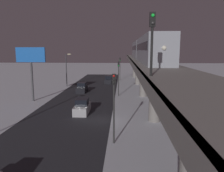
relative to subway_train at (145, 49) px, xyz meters
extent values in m
plane|color=silver|center=(6.55, 13.55, -8.57)|extent=(240.00, 240.00, 0.00)
cube|color=#28282D|center=(10.70, 13.55, -8.57)|extent=(11.00, 101.31, 0.01)
cube|color=gray|center=(0.00, 13.55, -2.18)|extent=(5.00, 101.31, 0.80)
cube|color=#38383D|center=(2.38, 13.55, -2.18)|extent=(0.24, 99.28, 0.80)
cylinder|color=gray|center=(0.00, -29.87, -5.58)|extent=(1.40, 1.40, 5.99)
cylinder|color=gray|center=(0.00, -15.40, -5.58)|extent=(1.40, 1.40, 5.99)
cylinder|color=gray|center=(0.00, -0.93, -5.58)|extent=(1.40, 1.40, 5.99)
cylinder|color=gray|center=(0.00, 13.55, -5.58)|extent=(1.40, 1.40, 5.99)
cylinder|color=gray|center=(0.00, 28.02, -5.58)|extent=(1.40, 1.40, 5.99)
cube|color=#999EA8|center=(0.00, 9.30, -0.08)|extent=(2.90, 18.00, 3.40)
cube|color=black|center=(0.00, 9.30, 0.33)|extent=(2.94, 16.20, 0.90)
cube|color=#999EA8|center=(0.00, -9.30, -0.08)|extent=(2.90, 18.00, 3.40)
cube|color=black|center=(0.00, -9.30, 0.33)|extent=(2.94, 16.20, 0.90)
sphere|color=white|center=(0.00, 18.35, 0.09)|extent=(0.44, 0.44, 0.44)
cylinder|color=black|center=(2.00, 24.99, -0.18)|extent=(0.16, 0.16, 3.20)
cube|color=black|center=(2.00, 24.99, 1.77)|extent=(0.36, 0.28, 0.90)
sphere|color=#19F23F|center=(2.00, 25.15, 2.00)|extent=(0.22, 0.22, 0.22)
sphere|color=#333333|center=(2.00, 25.15, 1.54)|extent=(0.22, 0.22, 0.22)
cube|color=black|center=(7.50, -16.80, -8.02)|extent=(1.80, 4.49, 1.10)
cube|color=black|center=(7.50, -16.80, -7.04)|extent=(1.58, 2.15, 0.87)
cylinder|color=black|center=(8.36, -18.19, -8.25)|extent=(0.20, 0.64, 0.64)
cylinder|color=black|center=(6.65, -18.19, -8.25)|extent=(0.20, 0.64, 0.64)
cylinder|color=black|center=(8.36, -15.41, -8.25)|extent=(0.20, 0.64, 0.64)
cylinder|color=black|center=(6.65, -15.41, -8.25)|extent=(0.20, 0.64, 0.64)
cube|color=#B2B2B7|center=(9.30, 10.52, -8.02)|extent=(1.80, 4.28, 1.10)
cube|color=black|center=(9.30, 10.52, -7.04)|extent=(1.58, 2.05, 0.87)
cube|color=black|center=(12.10, -4.41, -8.02)|extent=(1.80, 4.09, 1.10)
cube|color=black|center=(12.10, -4.41, -7.04)|extent=(1.58, 1.96, 0.87)
cylinder|color=#2D2D2D|center=(4.60, 20.18, -5.82)|extent=(0.16, 0.16, 5.50)
cube|color=black|center=(4.60, 20.18, -2.62)|extent=(0.32, 0.32, 0.90)
sphere|color=red|center=(4.60, 20.36, -2.32)|extent=(0.20, 0.20, 0.20)
sphere|color=black|center=(4.60, 20.36, -2.62)|extent=(0.20, 0.20, 0.20)
sphere|color=black|center=(4.60, 20.36, -2.92)|extent=(0.20, 0.20, 0.20)
cylinder|color=#2D2D2D|center=(4.60, -1.04, -5.82)|extent=(0.16, 0.16, 5.50)
cube|color=black|center=(4.60, -1.04, -2.62)|extent=(0.32, 0.32, 0.90)
sphere|color=black|center=(4.60, -0.86, -2.32)|extent=(0.20, 0.20, 0.20)
sphere|color=black|center=(4.60, -0.86, -2.62)|extent=(0.20, 0.20, 0.20)
sphere|color=#19E53F|center=(4.60, -0.86, -2.92)|extent=(0.20, 0.20, 0.20)
cylinder|color=#2D2D2D|center=(4.60, -22.26, -5.82)|extent=(0.16, 0.16, 5.50)
cube|color=black|center=(4.60, -22.26, -2.62)|extent=(0.32, 0.32, 0.90)
sphere|color=black|center=(4.60, -22.08, -2.32)|extent=(0.20, 0.20, 0.20)
sphere|color=black|center=(4.60, -22.08, -2.62)|extent=(0.20, 0.20, 0.20)
sphere|color=#19E53F|center=(4.60, -22.08, -2.92)|extent=(0.20, 0.20, 0.20)
cylinder|color=#4C4C51|center=(18.87, 3.81, -5.32)|extent=(0.36, 0.36, 6.50)
cube|color=blue|center=(18.87, 3.81, -0.87)|extent=(4.80, 0.30, 2.40)
cylinder|color=#38383D|center=(17.00, -11.45, -4.82)|extent=(0.20, 0.20, 7.50)
ellipsoid|color=#F4E5B2|center=(16.20, -11.45, -1.07)|extent=(0.90, 0.44, 0.30)
camera|label=1|loc=(3.84, 39.31, -0.11)|focal=35.32mm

